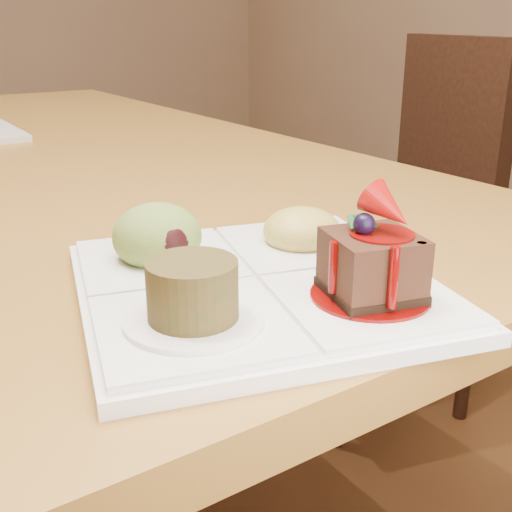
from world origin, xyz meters
TOP-DOWN VIEW (x-y plane):
  - ground at (0.00, 0.00)m, footprint 6.00×6.00m
  - dining_table at (0.00, 0.00)m, footprint 1.00×1.80m
  - chair_right at (0.94, -0.09)m, footprint 0.50×0.50m
  - sampler_plate at (0.02, -0.75)m, footprint 0.35×0.35m

SIDE VIEW (x-z plane):
  - ground at x=0.00m, z-range 0.00..0.00m
  - chair_right at x=0.94m, z-range 0.06..0.99m
  - dining_table at x=0.00m, z-range 0.31..1.06m
  - sampler_plate at x=0.02m, z-range 0.72..0.83m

